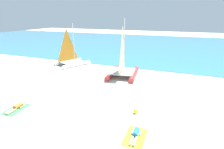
{
  "coord_description": "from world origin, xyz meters",
  "views": [
    {
      "loc": [
        6.17,
        -9.29,
        6.31
      ],
      "look_at": [
        0.0,
        5.62,
        1.2
      ],
      "focal_mm": 30.28,
      "sensor_mm": 36.0,
      "label": 1
    }
  ],
  "objects": [
    {
      "name": "sailboat_red",
      "position": [
        -0.17,
        9.07,
        0.89
      ],
      "size": [
        3.61,
        5.0,
        6.0
      ],
      "rotation": [
        0.0,
        0.0,
        0.15
      ],
      "color": "#CC3838",
      "rests_on": "ground"
    },
    {
      "name": "sailboat_white",
      "position": [
        -7.97,
        10.95,
        0.79
      ],
      "size": [
        4.02,
        4.78,
        5.32
      ],
      "rotation": [
        0.0,
        0.0,
        -0.42
      ],
      "color": "white",
      "rests_on": "ground"
    },
    {
      "name": "sunbather_left",
      "position": [
        -4.58,
        -0.84,
        0.13
      ],
      "size": [
        0.57,
        1.57,
        0.3
      ],
      "rotation": [
        0.0,
        0.0,
        0.08
      ],
      "color": "orange",
      "rests_on": "towel_left"
    },
    {
      "name": "ocean_water",
      "position": [
        0.0,
        32.49,
        0.03
      ],
      "size": [
        120.0,
        40.0,
        0.05
      ],
      "primitive_type": "cube",
      "color": "teal",
      "rests_on": "ground"
    },
    {
      "name": "beach_ball",
      "position": [
        3.32,
        1.74,
        0.17
      ],
      "size": [
        0.34,
        0.34,
        0.34
      ],
      "primitive_type": "sphere",
      "color": "yellow",
      "rests_on": "ground"
    },
    {
      "name": "towel_right",
      "position": [
        4.0,
        -0.76,
        0.01
      ],
      "size": [
        1.2,
        1.96,
        0.01
      ],
      "primitive_type": "cube",
      "rotation": [
        0.0,
        0.0,
        0.05
      ],
      "color": "yellow",
      "rests_on": "ground"
    },
    {
      "name": "sunbather_right",
      "position": [
        3.99,
        -0.69,
        0.13
      ],
      "size": [
        0.56,
        1.57,
        0.3
      ],
      "rotation": [
        0.0,
        0.0,
        0.05
      ],
      "color": "#268CCC",
      "rests_on": "towel_right"
    },
    {
      "name": "ground_plane",
      "position": [
        0.0,
        10.0,
        0.0
      ],
      "size": [
        120.0,
        120.0,
        0.0
      ],
      "primitive_type": "plane",
      "color": "silver"
    },
    {
      "name": "towel_left",
      "position": [
        -4.57,
        -0.91,
        0.01
      ],
      "size": [
        1.25,
        1.98,
        0.01
      ],
      "primitive_type": "cube",
      "rotation": [
        0.0,
        0.0,
        0.08
      ],
      "color": "#4CB266",
      "rests_on": "ground"
    }
  ]
}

